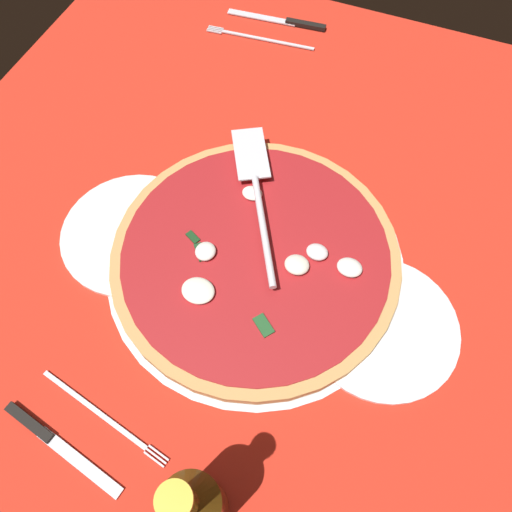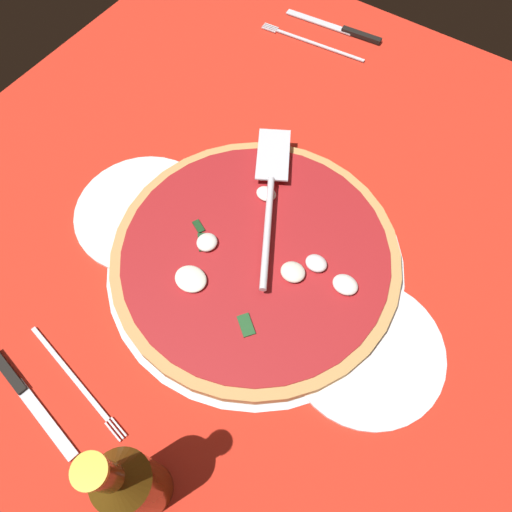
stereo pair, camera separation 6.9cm
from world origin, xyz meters
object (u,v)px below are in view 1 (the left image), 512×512
object	(u,v)px
pizza	(256,256)
beer_bottle	(195,506)
dinner_plate_left	(382,327)
dinner_plate_right	(132,233)
place_setting_near	(273,31)
place_setting_far	(78,429)
pizza_server	(257,193)

from	to	relation	value
pizza	beer_bottle	world-z (taller)	beer_bottle
beer_bottle	dinner_plate_left	bearing A→B (deg)	-114.63
dinner_plate_right	place_setting_near	size ratio (longest dim) A/B	0.92
dinner_plate_left	dinner_plate_right	world-z (taller)	same
dinner_plate_right	place_setting_far	bearing A→B (deg)	105.19
pizza	place_setting_near	distance (cm)	50.34
pizza	place_setting_near	xyz separation A→B (cm)	(15.81, -47.77, -1.45)
dinner_plate_left	pizza	xyz separation A→B (cm)	(19.31, -3.02, 1.30)
pizza_server	beer_bottle	size ratio (longest dim) A/B	1.11
dinner_plate_right	beer_bottle	xyz separation A→B (cm)	(-24.97, 28.97, 8.69)
dinner_plate_left	pizza	world-z (taller)	pizza
dinner_plate_right	pizza	distance (cm)	18.94
place_setting_far	place_setting_near	bearing A→B (deg)	104.55
dinner_plate_left	place_setting_near	bearing A→B (deg)	-55.33
place_setting_far	beer_bottle	xyz separation A→B (cm)	(-17.65, 2.03, 8.84)
place_setting_near	beer_bottle	distance (cm)	82.78
place_setting_near	place_setting_far	world-z (taller)	same
pizza	beer_bottle	size ratio (longest dim) A/B	1.77
pizza_server	beer_bottle	bearing A→B (deg)	163.71
pizza	place_setting_near	world-z (taller)	pizza
dinner_plate_left	beer_bottle	bearing A→B (deg)	65.37
place_setting_near	place_setting_far	xyz separation A→B (cm)	(-4.41, 77.27, 0.00)
pizza_server	beer_bottle	xyz separation A→B (cm)	(-9.43, 39.89, 4.73)
dinner_plate_left	pizza_server	xyz separation A→B (cm)	(22.50, -11.38, 3.96)
pizza	place_setting_near	bearing A→B (deg)	-71.68
dinner_plate_right	pizza_server	distance (cm)	19.40
pizza_server	place_setting_near	bearing A→B (deg)	-11.82
pizza	beer_bottle	bearing A→B (deg)	101.21
pizza_server	dinner_plate_right	bearing A→B (deg)	95.50
dinner_plate_left	place_setting_near	distance (cm)	61.76
dinner_plate_left	beer_bottle	world-z (taller)	beer_bottle
pizza	place_setting_far	xyz separation A→B (cm)	(11.41, 29.50, -1.45)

